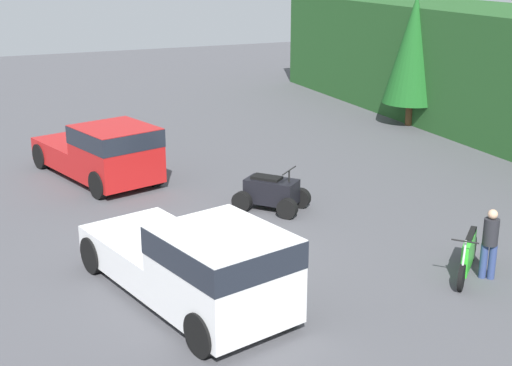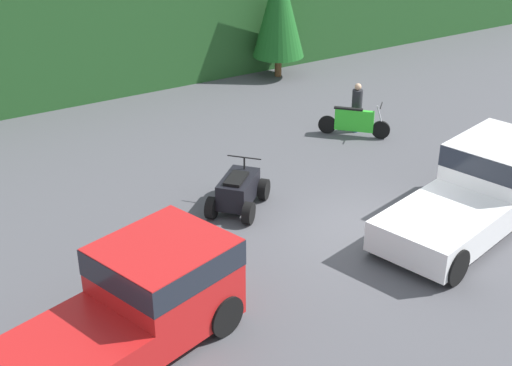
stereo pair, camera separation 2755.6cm
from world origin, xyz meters
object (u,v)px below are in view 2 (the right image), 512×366
(pickup_truck_second, at_px, (483,185))
(dirt_bike, at_px, (354,122))
(pickup_truck_red, at_px, (134,303))
(rider_person, at_px, (357,105))
(quad_atv, at_px, (238,191))

(pickup_truck_second, relative_size, dirt_bike, 3.36)
(pickup_truck_red, relative_size, pickup_truck_second, 0.94)
(pickup_truck_second, relative_size, rider_person, 3.63)
(pickup_truck_red, xyz_separation_m, dirt_bike, (10.57, 6.32, -0.56))
(pickup_truck_second, bearing_deg, rider_person, 65.08)
(quad_atv, distance_m, rider_person, 6.81)
(pickup_truck_second, xyz_separation_m, rider_person, (1.22, 6.61, -0.13))
(pickup_truck_red, relative_size, dirt_bike, 3.16)
(pickup_truck_second, bearing_deg, dirt_bike, 67.47)
(pickup_truck_red, xyz_separation_m, quad_atv, (4.66, 3.93, -0.54))
(pickup_truck_second, height_order, dirt_bike, pickup_truck_second)
(dirt_bike, height_order, rider_person, rider_person)
(pickup_truck_red, bearing_deg, pickup_truck_second, -16.64)
(dirt_bike, distance_m, quad_atv, 6.37)
(rider_person, bearing_deg, quad_atv, -116.80)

